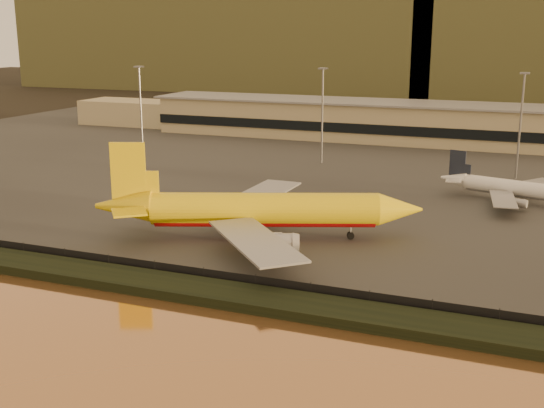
{
  "coord_description": "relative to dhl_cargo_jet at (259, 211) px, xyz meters",
  "views": [
    {
      "loc": [
        44.58,
        -94.14,
        35.09
      ],
      "look_at": [
        2.51,
        12.0,
        5.95
      ],
      "focal_mm": 45.0,
      "sensor_mm": 36.0,
      "label": 1
    }
  ],
  "objects": [
    {
      "name": "embankment",
      "position": [
        -1.01,
        -26.66,
        -4.5
      ],
      "size": [
        320.0,
        7.0,
        1.4
      ],
      "primitive_type": "cube",
      "color": "black",
      "rests_on": "ground"
    },
    {
      "name": "apron_light_masts",
      "position": [
        13.99,
        65.34,
        10.5
      ],
      "size": [
        152.2,
        12.2,
        25.4
      ],
      "color": "slate",
      "rests_on": "tarmac"
    },
    {
      "name": "ground",
      "position": [
        -1.01,
        -9.66,
        -5.2
      ],
      "size": [
        900.0,
        900.0,
        0.0
      ],
      "primitive_type": "plane",
      "color": "black",
      "rests_on": "ground"
    },
    {
      "name": "white_narrowbody_jet",
      "position": [
        40.27,
        43.3,
        -2.11
      ],
      "size": [
        33.32,
        31.86,
        9.69
      ],
      "rotation": [
        0.0,
        0.0,
        -0.26
      ],
      "color": "white",
      "rests_on": "tarmac"
    },
    {
      "name": "perimeter_fence",
      "position": [
        -1.01,
        -22.66,
        -3.9
      ],
      "size": [
        300.0,
        0.05,
        2.2
      ],
      "primitive_type": "cube",
      "color": "black",
      "rests_on": "tarmac"
    },
    {
      "name": "tarmac",
      "position": [
        -1.01,
        85.34,
        -5.1
      ],
      "size": [
        320.0,
        220.0,
        0.2
      ],
      "primitive_type": "cube",
      "color": "#2D2D2D",
      "rests_on": "ground"
    },
    {
      "name": "gse_vehicle_yellow",
      "position": [
        10.14,
        22.77,
        -4.21
      ],
      "size": [
        3.63,
        1.81,
        1.59
      ],
      "primitive_type": "cube",
      "rotation": [
        0.0,
        0.0,
        -0.06
      ],
      "color": "yellow",
      "rests_on": "tarmac"
    },
    {
      "name": "dhl_cargo_jet",
      "position": [
        0.0,
        0.0,
        0.0
      ],
      "size": [
        54.2,
        51.39,
        16.76
      ],
      "rotation": [
        0.0,
        0.0,
        0.36
      ],
      "color": "yellow",
      "rests_on": "tarmac"
    },
    {
      "name": "distant_hills",
      "position": [
        -21.75,
        330.34,
        26.18
      ],
      "size": [
        470.0,
        160.0,
        70.0
      ],
      "color": "olive",
      "rests_on": "ground"
    },
    {
      "name": "terminal_building",
      "position": [
        -15.54,
        115.89,
        1.04
      ],
      "size": [
        202.0,
        25.0,
        12.6
      ],
      "color": "tan",
      "rests_on": "tarmac"
    },
    {
      "name": "gse_vehicle_white",
      "position": [
        -10.39,
        26.2,
        -4.03
      ],
      "size": [
        4.49,
        2.31,
        1.96
      ],
      "primitive_type": "cube",
      "rotation": [
        0.0,
        0.0,
        -0.08
      ],
      "color": "white",
      "rests_on": "tarmac"
    }
  ]
}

